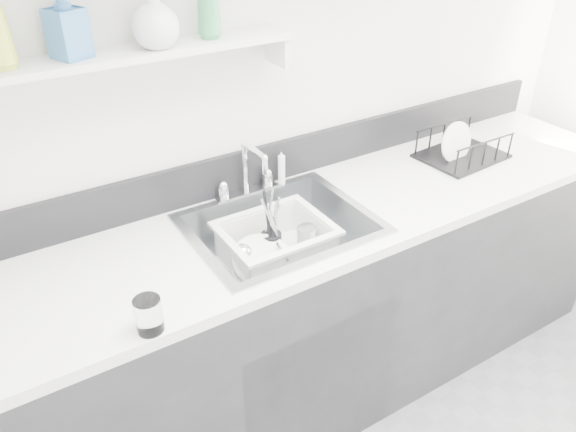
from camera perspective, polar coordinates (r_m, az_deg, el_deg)
room_shell at (r=1.10m, az=21.94°, el=13.78°), size 3.50×3.00×2.60m
counter_run at (r=2.26m, az=-0.68°, el=-10.72°), size 3.20×0.62×0.92m
backsplash at (r=2.16m, az=-4.90°, el=4.57°), size 3.20×0.02×0.16m
sink at (r=2.03m, az=-0.75°, el=-2.98°), size 0.64×0.52×0.20m
faucet at (r=2.13m, az=-4.21°, el=3.56°), size 0.26×0.18×0.23m
side_sprayer at (r=2.20m, az=-0.67°, el=4.93°), size 0.03×0.03×0.14m
wall_shelf at (r=1.80m, az=-14.91°, el=15.50°), size 1.00×0.16×0.12m
wash_tub at (r=2.03m, az=-1.24°, el=-2.92°), size 0.41×0.35×0.15m
plate_stack at (r=1.98m, az=-2.38°, el=-5.07°), size 0.26×0.26×0.10m
utensil_cup at (r=2.05m, az=-1.73°, el=-2.72°), size 0.08×0.08×0.26m
ladle at (r=2.01m, az=-2.54°, el=-4.04°), size 0.32×0.19×0.09m
tumbler_in_tub at (r=2.08m, az=1.89°, el=-2.32°), size 0.08×0.08×0.10m
tumbler_counter at (r=1.56m, az=-13.97°, el=-9.75°), size 0.08×0.08×0.10m
dish_rack at (r=2.54m, az=17.37°, el=7.00°), size 0.37×0.29×0.12m
bowl_small at (r=2.04m, az=1.52°, el=-4.22°), size 0.14×0.14×0.04m
soap_bottle_b at (r=1.73m, az=-21.67°, el=17.91°), size 0.12×0.12×0.20m
soap_bottle_c at (r=1.77m, az=-13.40°, el=19.06°), size 0.18×0.18×0.18m
soap_bottle_d at (r=1.85m, az=-8.11°, el=20.33°), size 0.10×0.10×0.19m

